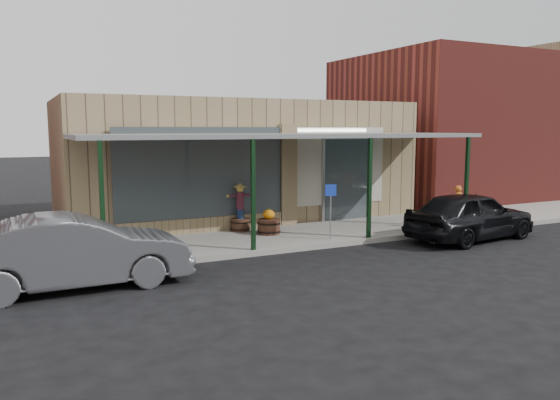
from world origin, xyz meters
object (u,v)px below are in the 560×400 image
barrel_scarecrow (240,215)px  car_grey (75,252)px  parked_sedan (471,215)px  barrel_pumpkin (269,225)px  handicap_sign (331,204)px

barrel_scarecrow → car_grey: barrel_scarecrow is taller
barrel_scarecrow → parked_sedan: barrel_scarecrow is taller
barrel_pumpkin → car_grey: bearing=-153.6°
parked_sedan → car_grey: 10.92m
handicap_sign → parked_sedan: 4.24m
handicap_sign → car_grey: size_ratio=0.34×
barrel_scarecrow → barrel_pumpkin: (0.57, -0.83, -0.22)m
barrel_pumpkin → car_grey: (-5.68, -2.82, 0.33)m
barrel_scarecrow → handicap_sign: 2.98m
barrel_pumpkin → parked_sedan: bearing=-27.8°
barrel_pumpkin → handicap_sign: (1.21, -1.50, 0.73)m
barrel_scarecrow → barrel_pumpkin: barrel_scarecrow is taller
barrel_scarecrow → barrel_pumpkin: size_ratio=1.88×
barrel_pumpkin → barrel_scarecrow: bearing=124.4°
parked_sedan → handicap_sign: bearing=65.7°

